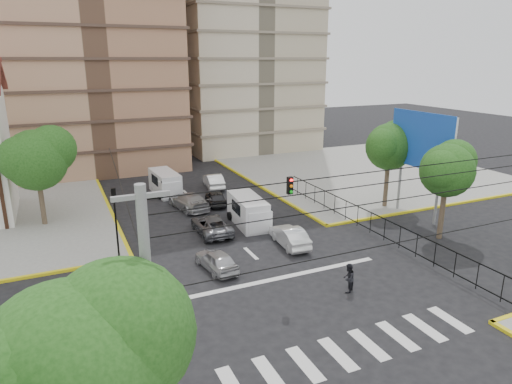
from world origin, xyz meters
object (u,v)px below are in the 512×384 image
car_white_front_right (290,236)px  pedestrian_crosswalk (348,278)px  van_left_lane (166,184)px  car_silver_front_left (217,260)px  van_right_lane (249,212)px  traffic_light_nw (115,211)px

car_white_front_right → pedestrian_crosswalk: 6.85m
van_left_lane → car_white_front_right: size_ratio=1.18×
car_silver_front_left → pedestrian_crosswalk: size_ratio=2.23×
car_white_front_right → pedestrian_crosswalk: (-0.16, -6.85, 0.14)m
van_right_lane → car_silver_front_left: (-4.71, -6.01, -0.42)m
van_right_lane → car_silver_front_left: size_ratio=1.35×
traffic_light_nw → car_white_front_right: size_ratio=1.09×
traffic_light_nw → car_white_front_right: (10.68, -2.66, -2.45)m
pedestrian_crosswalk → traffic_light_nw: bearing=-79.1°
van_right_lane → car_white_front_right: (0.94, -4.58, -0.37)m
van_left_lane → car_white_front_right: van_left_lane is taller
traffic_light_nw → van_left_lane: bearing=64.3°
van_right_lane → van_left_lane: bearing=114.0°
van_right_lane → van_left_lane: van_right_lane is taller
car_white_front_right → traffic_light_nw: bearing=-9.7°
traffic_light_nw → pedestrian_crosswalk: size_ratio=2.72×
van_left_lane → pedestrian_crosswalk: bearing=-82.0°
traffic_light_nw → van_right_lane: traffic_light_nw is taller
van_left_lane → pedestrian_crosswalk: size_ratio=2.94×
car_silver_front_left → car_white_front_right: (5.65, 1.43, 0.05)m
traffic_light_nw → van_left_lane: size_ratio=0.92×
traffic_light_nw → pedestrian_crosswalk: 14.37m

